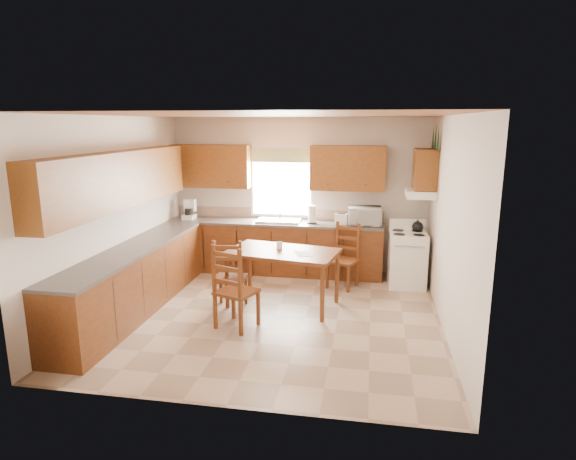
% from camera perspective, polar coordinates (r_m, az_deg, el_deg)
% --- Properties ---
extents(floor, '(4.50, 4.50, 0.00)m').
position_cam_1_polar(floor, '(6.76, -1.72, -10.06)').
color(floor, tan).
rests_on(floor, ground).
extents(ceiling, '(4.50, 4.50, 0.00)m').
position_cam_1_polar(ceiling, '(6.24, -1.88, 13.47)').
color(ceiling, brown).
rests_on(ceiling, floor).
extents(wall_left, '(4.50, 4.50, 0.00)m').
position_cam_1_polar(wall_left, '(7.16, -19.72, 1.77)').
color(wall_left, beige).
rests_on(wall_left, floor).
extents(wall_right, '(4.50, 4.50, 0.00)m').
position_cam_1_polar(wall_right, '(6.31, 18.63, 0.48)').
color(wall_right, beige).
rests_on(wall_right, floor).
extents(wall_back, '(4.50, 4.50, 0.00)m').
position_cam_1_polar(wall_back, '(8.55, 1.26, 4.15)').
color(wall_back, beige).
rests_on(wall_back, floor).
extents(wall_front, '(4.50, 4.50, 0.00)m').
position_cam_1_polar(wall_front, '(4.25, -7.95, -4.66)').
color(wall_front, beige).
rests_on(wall_front, floor).
extents(lower_cab_back, '(3.75, 0.60, 0.88)m').
position_cam_1_polar(lower_cab_back, '(8.51, -1.57, -2.16)').
color(lower_cab_back, '#633115').
rests_on(lower_cab_back, floor).
extents(lower_cab_left, '(0.60, 3.60, 0.88)m').
position_cam_1_polar(lower_cab_left, '(7.11, -17.66, -5.74)').
color(lower_cab_left, '#633115').
rests_on(lower_cab_left, floor).
extents(counter_back, '(3.75, 0.63, 0.04)m').
position_cam_1_polar(counter_back, '(8.40, -1.59, 0.88)').
color(counter_back, '#4E4541').
rests_on(counter_back, lower_cab_back).
extents(counter_left, '(0.63, 3.60, 0.04)m').
position_cam_1_polar(counter_left, '(6.99, -17.90, -2.15)').
color(counter_left, '#4E4541').
rests_on(counter_left, lower_cab_left).
extents(backsplash, '(3.75, 0.01, 0.18)m').
position_cam_1_polar(backsplash, '(8.66, -1.21, 1.98)').
color(backsplash, gray).
rests_on(backsplash, counter_back).
extents(upper_cab_back_left, '(1.41, 0.33, 0.75)m').
position_cam_1_polar(upper_cab_back_left, '(8.70, -9.11, 7.49)').
color(upper_cab_back_left, brown).
rests_on(upper_cab_back_left, wall_back).
extents(upper_cab_back_right, '(1.25, 0.33, 0.75)m').
position_cam_1_polar(upper_cab_back_right, '(8.24, 7.09, 7.28)').
color(upper_cab_back_right, brown).
rests_on(upper_cab_back_right, wall_back).
extents(upper_cab_left, '(0.33, 3.60, 0.75)m').
position_cam_1_polar(upper_cab_left, '(6.88, -19.44, 5.63)').
color(upper_cab_left, brown).
rests_on(upper_cab_left, wall_left).
extents(upper_cab_stove, '(0.33, 0.62, 0.62)m').
position_cam_1_polar(upper_cab_stove, '(7.83, 15.92, 6.96)').
color(upper_cab_stove, brown).
rests_on(upper_cab_stove, wall_right).
extents(range_hood, '(0.44, 0.62, 0.12)m').
position_cam_1_polar(range_hood, '(7.87, 15.39, 4.22)').
color(range_hood, white).
rests_on(range_hood, wall_right).
extents(window_frame, '(1.13, 0.02, 1.18)m').
position_cam_1_polar(window_frame, '(8.54, -0.76, 5.50)').
color(window_frame, white).
rests_on(window_frame, wall_back).
extents(window_pane, '(1.05, 0.01, 1.10)m').
position_cam_1_polar(window_pane, '(8.54, -0.77, 5.49)').
color(window_pane, white).
rests_on(window_pane, wall_back).
extents(window_valance, '(1.19, 0.01, 0.24)m').
position_cam_1_polar(window_valance, '(8.47, -0.81, 8.83)').
color(window_valance, '#487136').
rests_on(window_valance, wall_back).
extents(sink_basin, '(0.75, 0.45, 0.04)m').
position_cam_1_polar(sink_basin, '(8.38, -1.09, 1.13)').
color(sink_basin, silver).
rests_on(sink_basin, counter_back).
extents(pine_decal_a, '(0.22, 0.22, 0.36)m').
position_cam_1_polar(pine_decal_a, '(7.50, 17.39, 10.32)').
color(pine_decal_a, '#184120').
rests_on(pine_decal_a, wall_right).
extents(pine_decal_b, '(0.22, 0.22, 0.36)m').
position_cam_1_polar(pine_decal_b, '(7.82, 17.12, 10.70)').
color(pine_decal_b, '#184120').
rests_on(pine_decal_b, wall_right).
extents(pine_decal_c, '(0.22, 0.22, 0.36)m').
position_cam_1_polar(pine_decal_c, '(8.14, 16.83, 10.49)').
color(pine_decal_c, '#184120').
rests_on(pine_decal_c, wall_right).
extents(stove, '(0.61, 0.62, 0.87)m').
position_cam_1_polar(stove, '(8.04, 13.91, -3.46)').
color(stove, white).
rests_on(stove, floor).
extents(coffeemaker, '(0.21, 0.24, 0.30)m').
position_cam_1_polar(coffeemaker, '(8.78, -11.65, 2.28)').
color(coffeemaker, white).
rests_on(coffeemaker, counter_back).
extents(paper_towel, '(0.15, 0.15, 0.31)m').
position_cam_1_polar(paper_towel, '(8.23, 2.85, 1.85)').
color(paper_towel, white).
rests_on(paper_towel, counter_back).
extents(toaster, '(0.23, 0.16, 0.18)m').
position_cam_1_polar(toaster, '(8.22, 6.34, 1.31)').
color(toaster, white).
rests_on(toaster, counter_back).
extents(microwave, '(0.53, 0.40, 0.31)m').
position_cam_1_polar(microwave, '(8.19, 9.06, 1.66)').
color(microwave, white).
rests_on(microwave, counter_back).
extents(dining_table, '(1.67, 1.14, 0.82)m').
position_cam_1_polar(dining_table, '(6.98, -0.62, -5.73)').
color(dining_table, '#633115').
rests_on(dining_table, floor).
extents(chair_near_left, '(0.46, 0.45, 1.03)m').
position_cam_1_polar(chair_near_left, '(6.89, -6.85, -5.15)').
color(chair_near_left, '#633115').
rests_on(chair_near_left, floor).
extents(chair_near_right, '(0.59, 0.58, 1.11)m').
position_cam_1_polar(chair_near_right, '(6.24, -6.14, -6.65)').
color(chair_near_right, '#633115').
rests_on(chair_near_right, floor).
extents(chair_far_left, '(0.43, 0.42, 0.85)m').
position_cam_1_polar(chair_far_left, '(8.37, -5.48, -2.56)').
color(chair_far_left, '#633115').
rests_on(chair_far_left, floor).
extents(chair_far_right, '(0.55, 0.54, 1.03)m').
position_cam_1_polar(chair_far_right, '(7.75, 6.51, -3.14)').
color(chair_far_right, '#633115').
rests_on(chair_far_right, floor).
extents(table_paper, '(0.32, 0.36, 0.00)m').
position_cam_1_polar(table_paper, '(6.70, 1.90, -2.83)').
color(table_paper, white).
rests_on(table_paper, dining_table).
extents(table_card, '(0.09, 0.05, 0.11)m').
position_cam_1_polar(table_card, '(6.93, -1.04, -1.84)').
color(table_card, white).
rests_on(table_card, dining_table).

